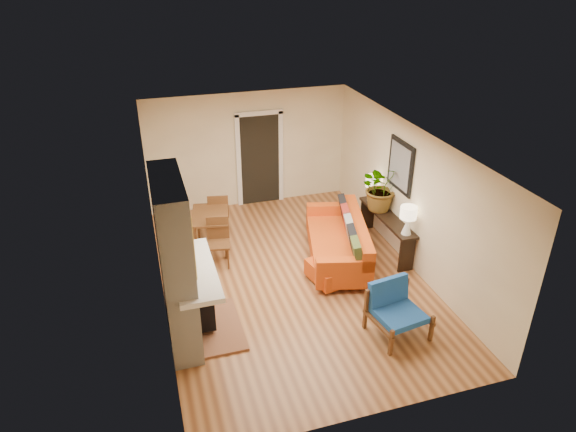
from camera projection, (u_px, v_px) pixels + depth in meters
name	position (u px, v px, depth m)	size (l,w,h in m)	color
room_shell	(282.00, 159.00, 11.10)	(6.50, 6.50, 6.50)	#B47745
fireplace	(179.00, 266.00, 7.34)	(1.09, 1.68, 2.60)	white
sofa	(342.00, 241.00, 9.64)	(1.54, 2.47, 0.91)	silver
ottoman	(332.00, 271.00, 9.08)	(0.87, 0.87, 0.37)	silver
blue_chair	(395.00, 306.00, 7.79)	(0.89, 0.88, 0.82)	brown
dining_table	(214.00, 221.00, 9.93)	(0.93, 1.74, 0.92)	brown
console_table	(387.00, 222.00, 9.92)	(0.34, 1.85, 0.72)	black
lamp_near	(408.00, 217.00, 9.07)	(0.30, 0.30, 0.54)	white
lamp_far	(373.00, 185.00, 10.30)	(0.30, 0.30, 0.54)	white
houseplant	(382.00, 187.00, 9.89)	(0.85, 0.74, 0.95)	#1E5919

